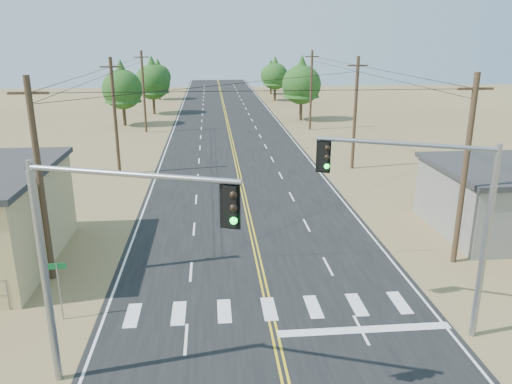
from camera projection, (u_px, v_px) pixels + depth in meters
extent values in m
cube|color=black|center=(240.00, 177.00, 43.14)|extent=(15.00, 200.00, 0.02)
cylinder|color=gray|center=(8.00, 295.00, 21.96)|extent=(0.06, 0.06, 1.50)
cylinder|color=#4C3826|center=(40.00, 183.00, 23.63)|extent=(0.30, 0.30, 10.00)
cube|color=#4C3826|center=(28.00, 93.00, 22.37)|extent=(1.80, 0.12, 0.12)
cylinder|color=#4C3826|center=(115.00, 117.00, 42.63)|extent=(0.30, 0.30, 10.00)
cube|color=#4C3826|center=(111.00, 67.00, 41.37)|extent=(1.80, 0.12, 0.12)
cylinder|color=#4C3826|center=(144.00, 92.00, 61.63)|extent=(0.30, 0.30, 10.00)
cube|color=#4C3826|center=(141.00, 57.00, 60.38)|extent=(1.80, 0.12, 0.12)
cylinder|color=#4C3826|center=(465.00, 172.00, 25.46)|extent=(0.30, 0.30, 10.00)
cube|color=#4C3826|center=(476.00, 89.00, 24.20)|extent=(1.80, 0.12, 0.12)
cylinder|color=#4C3826|center=(355.00, 114.00, 44.47)|extent=(0.30, 0.30, 10.00)
cube|color=#4C3826|center=(358.00, 66.00, 43.21)|extent=(1.80, 0.12, 0.12)
cylinder|color=#4C3826|center=(311.00, 91.00, 63.47)|extent=(0.30, 0.30, 10.00)
cube|color=#4C3826|center=(312.00, 56.00, 62.21)|extent=(1.80, 0.12, 0.12)
cylinder|color=gray|center=(46.00, 282.00, 16.59)|extent=(0.26, 0.26, 7.67)
cylinder|color=gray|center=(30.00, 170.00, 15.45)|extent=(0.20, 0.20, 0.66)
cylinder|color=gray|center=(130.00, 174.00, 14.61)|extent=(6.49, 2.45, 0.18)
cube|color=black|center=(231.00, 206.00, 14.09)|extent=(0.47, 0.44, 1.21)
sphere|color=black|center=(233.00, 195.00, 13.80)|extent=(0.22, 0.22, 0.22)
sphere|color=black|center=(233.00, 208.00, 13.92)|extent=(0.22, 0.22, 0.22)
sphere|color=#0CE533|center=(234.00, 221.00, 14.03)|extent=(0.22, 0.22, 0.22)
cylinder|color=gray|center=(484.00, 249.00, 19.19)|extent=(0.26, 0.26, 7.61)
cylinder|color=gray|center=(499.00, 153.00, 18.05)|extent=(0.20, 0.20, 0.65)
cylinder|color=gray|center=(403.00, 144.00, 19.03)|extent=(6.20, 2.86, 0.17)
cube|color=black|center=(324.00, 156.00, 20.16)|extent=(0.48, 0.45, 1.20)
sphere|color=black|center=(328.00, 148.00, 19.88)|extent=(0.22, 0.22, 0.22)
sphere|color=black|center=(327.00, 157.00, 20.00)|extent=(0.22, 0.22, 0.22)
sphere|color=#0CE533|center=(327.00, 166.00, 20.11)|extent=(0.22, 0.22, 0.22)
cylinder|color=gray|center=(60.00, 292.00, 21.07)|extent=(0.06, 0.06, 2.61)
cube|color=#0E622B|center=(56.00, 266.00, 20.71)|extent=(0.78, 0.07, 0.26)
cylinder|color=#3F2D1E|center=(124.00, 114.00, 67.39)|extent=(0.45, 0.45, 3.17)
cone|color=#144615|center=(122.00, 81.00, 66.08)|extent=(4.93, 4.93, 5.63)
sphere|color=#144615|center=(122.00, 89.00, 66.42)|extent=(5.28, 5.28, 5.28)
cylinder|color=#3F2D1E|center=(154.00, 104.00, 77.43)|extent=(0.40, 0.40, 3.21)
cone|color=#144615|center=(152.00, 74.00, 76.10)|extent=(4.99, 4.99, 5.71)
sphere|color=#144615|center=(153.00, 82.00, 76.44)|extent=(5.35, 5.35, 5.35)
cylinder|color=#3F2D1E|center=(159.00, 92.00, 95.00)|extent=(0.41, 0.41, 2.79)
cone|color=#144615|center=(158.00, 71.00, 93.85)|extent=(4.33, 4.33, 4.95)
sphere|color=#144615|center=(158.00, 77.00, 94.15)|extent=(4.64, 4.64, 4.64)
cylinder|color=#3F2D1E|center=(301.00, 109.00, 71.59)|extent=(0.45, 0.45, 3.31)
cone|color=#144615|center=(302.00, 76.00, 70.21)|extent=(5.15, 5.15, 5.88)
sphere|color=#144615|center=(301.00, 85.00, 70.57)|extent=(5.52, 5.52, 5.52)
cylinder|color=#3F2D1E|center=(275.00, 93.00, 93.46)|extent=(0.48, 0.48, 2.93)
cone|color=#144615|center=(275.00, 70.00, 92.24)|extent=(4.56, 4.56, 5.21)
sphere|color=#144615|center=(275.00, 76.00, 92.56)|extent=(4.88, 4.88, 4.88)
cylinder|color=#3F2D1E|center=(271.00, 88.00, 103.83)|extent=(0.41, 0.41, 2.56)
cone|color=#144615|center=(271.00, 71.00, 102.77)|extent=(3.98, 3.98, 4.54)
sphere|color=#144615|center=(271.00, 75.00, 103.05)|extent=(4.26, 4.26, 4.26)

